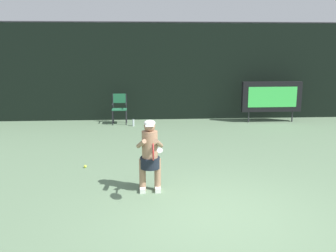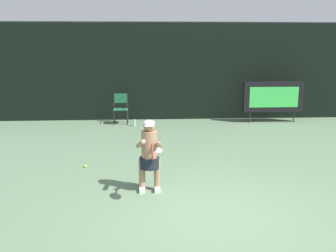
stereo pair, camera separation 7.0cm
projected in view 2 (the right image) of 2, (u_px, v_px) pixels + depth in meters
name	position (u px, v px, depth m)	size (l,w,h in m)	color
ground	(216.00, 221.00, 6.37)	(18.00, 22.00, 0.03)	#607D5D
backdrop_screen	(176.00, 72.00, 14.45)	(18.00, 0.12, 3.66)	black
scoreboard	(273.00, 97.00, 14.00)	(2.20, 0.21, 1.50)	black
umpire_chair	(121.00, 107.00, 13.85)	(0.52, 0.44, 1.08)	black
water_bottle	(134.00, 123.00, 13.54)	(0.07, 0.07, 0.27)	silver
tennis_player	(149.00, 153.00, 7.49)	(0.54, 0.62, 1.44)	white
tennis_racket	(152.00, 152.00, 6.81)	(0.03, 0.60, 0.31)	black
tennis_ball_loose	(85.00, 166.00, 9.05)	(0.07, 0.07, 0.07)	#CCDB3D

